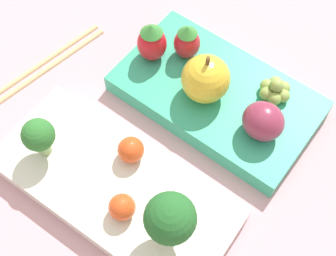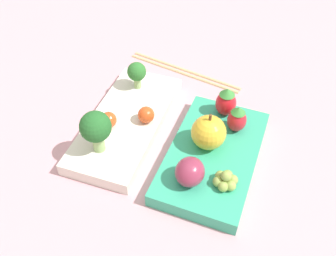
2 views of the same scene
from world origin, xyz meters
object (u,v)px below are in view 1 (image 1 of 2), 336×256
(chopsticks_pair, at_px, (22,80))
(broccoli_floret_1, at_px, (170,219))
(plum, at_px, (263,121))
(strawberry_1, at_px, (187,42))
(grape_cluster, at_px, (275,90))
(apple, at_px, (206,79))
(bento_box_fruit, at_px, (215,95))
(cherry_tomato_0, at_px, (122,207))
(strawberry_0, at_px, (152,42))
(bento_box_savoury, at_px, (115,188))
(cherry_tomato_1, at_px, (131,150))
(broccoli_floret_0, at_px, (39,136))

(chopsticks_pair, bearing_deg, broccoli_floret_1, 171.23)
(plum, bearing_deg, strawberry_1, -14.55)
(grape_cluster, bearing_deg, strawberry_1, 8.15)
(broccoli_floret_1, relative_size, apple, 1.15)
(bento_box_fruit, xyz_separation_m, cherry_tomato_0, (-0.01, 0.15, 0.02))
(strawberry_0, bearing_deg, broccoli_floret_1, 134.31)
(bento_box_savoury, bearing_deg, broccoli_floret_1, 175.90)
(cherry_tomato_0, height_order, strawberry_0, strawberry_0)
(apple, xyz_separation_m, plum, (-0.07, 0.00, -0.01))
(bento_box_savoury, xyz_separation_m, plum, (-0.07, -0.13, 0.03))
(cherry_tomato_1, relative_size, grape_cluster, 0.76)
(broccoli_floret_0, xyz_separation_m, grape_cluster, (-0.13, -0.18, -0.02))
(cherry_tomato_0, xyz_separation_m, grape_cluster, (-0.04, -0.18, -0.00))
(broccoli_floret_0, xyz_separation_m, apple, (-0.08, -0.14, -0.00))
(broccoli_floret_1, height_order, grape_cluster, broccoli_floret_1)
(cherry_tomato_1, bearing_deg, apple, -96.10)
(chopsticks_pair, bearing_deg, plum, -157.58)
(bento_box_savoury, relative_size, chopsticks_pair, 1.10)
(apple, relative_size, plum, 1.40)
(apple, bearing_deg, strawberry_1, -32.19)
(grape_cluster, distance_m, chopsticks_pair, 0.26)
(chopsticks_pair, bearing_deg, bento_box_fruit, -147.71)
(bento_box_savoury, relative_size, cherry_tomato_1, 9.51)
(broccoli_floret_1, relative_size, cherry_tomato_0, 2.73)
(cherry_tomato_1, bearing_deg, bento_box_fruit, -98.94)
(chopsticks_pair, bearing_deg, apple, -149.56)
(bento_box_fruit, height_order, strawberry_0, strawberry_0)
(bento_box_savoury, relative_size, plum, 5.85)
(plum, distance_m, grape_cluster, 0.05)
(cherry_tomato_1, height_order, grape_cluster, same)
(strawberry_0, bearing_deg, bento_box_savoury, 116.29)
(broccoli_floret_1, relative_size, grape_cluster, 1.98)
(strawberry_0, distance_m, chopsticks_pair, 0.14)
(broccoli_floret_0, xyz_separation_m, cherry_tomato_1, (-0.07, -0.05, -0.02))
(strawberry_1, xyz_separation_m, chopsticks_pair, (0.12, 0.12, -0.04))
(strawberry_1, bearing_deg, cherry_tomato_0, 110.27)
(apple, bearing_deg, broccoli_floret_0, 62.11)
(cherry_tomato_1, relative_size, plum, 0.62)
(broccoli_floret_0, relative_size, apple, 0.82)
(broccoli_floret_0, distance_m, broccoli_floret_1, 0.14)
(chopsticks_pair, bearing_deg, cherry_tomato_0, 166.32)
(cherry_tomato_0, height_order, plum, plum)
(bento_box_fruit, height_order, plum, plum)
(chopsticks_pair, bearing_deg, grape_cluster, -147.82)
(chopsticks_pair, bearing_deg, cherry_tomato_1, -179.92)
(broccoli_floret_0, bearing_deg, strawberry_0, -92.44)
(cherry_tomato_1, distance_m, apple, 0.10)
(strawberry_0, distance_m, plum, 0.14)
(cherry_tomato_1, xyz_separation_m, strawberry_0, (0.06, -0.10, 0.01))
(broccoli_floret_1, bearing_deg, cherry_tomato_1, -25.71)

